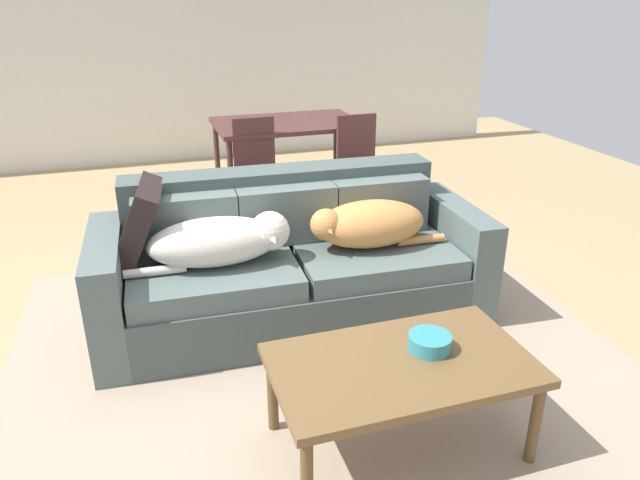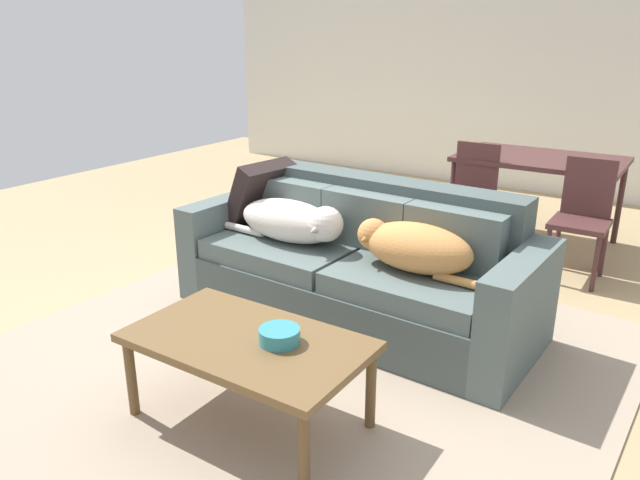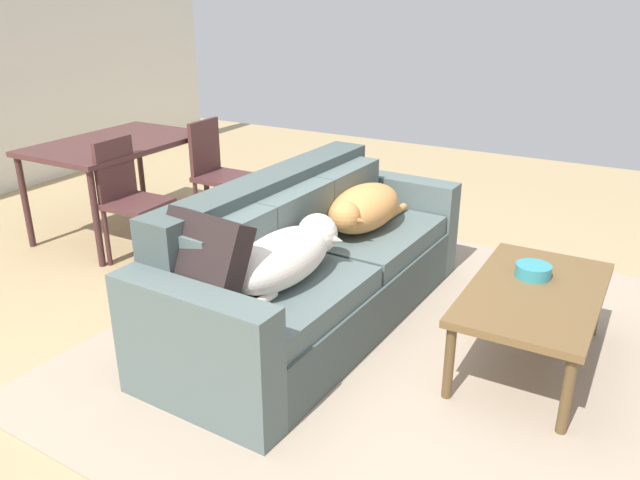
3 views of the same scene
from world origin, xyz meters
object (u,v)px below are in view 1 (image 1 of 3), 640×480
Objects in this scene: bowl_on_coffee_table at (430,342)px; dining_table at (288,129)px; dog_on_left_cushion at (223,240)px; throw_pillow_by_left_arm at (137,224)px; dog_on_right_cushion at (367,224)px; dining_chair_near_left at (258,167)px; dining_chair_near_right at (360,162)px; couch at (291,265)px; coffee_table at (401,371)px.

dining_table is (0.26, 3.38, 0.21)m from bowl_on_coffee_table.
throw_pillow_by_left_arm is at bearing 156.76° from dog_on_left_cushion.
dog_on_left_cushion is at bearing -178.79° from dog_on_right_cushion.
dog_on_left_cushion is 1.83m from dining_chair_near_left.
dog_on_left_cushion is 0.87m from dog_on_right_cushion.
dining_chair_near_right is at bearing 50.43° from dog_on_left_cushion.
dining_chair_near_left is at bearing 92.88° from bowl_on_coffee_table.
bowl_on_coffee_table is (0.29, -1.24, 0.15)m from couch.
couch is 0.52m from dog_on_left_cushion.
dining_table reaches higher than dog_on_left_cushion.
couch is at bearing -125.09° from dining_chair_near_right.
dining_table is 0.81m from dining_chair_near_right.
dining_chair_near_left is (-0.14, 2.85, 0.02)m from bowl_on_coffee_table.
bowl_on_coffee_table is (1.17, -1.33, -0.20)m from throw_pillow_by_left_arm.
throw_pillow_by_left_arm is 0.52× the size of dining_chair_near_left.
coffee_table is 3.46m from dining_table.
dog_on_right_cushion is 0.74× the size of coffee_table.
dining_chair_near_right is (0.76, 2.76, 0.01)m from bowl_on_coffee_table.
dog_on_left_cushion is 2.22m from dining_chair_near_right.
coffee_table is 0.84× the size of dining_table.
dining_chair_near_left is 0.91m from dining_chair_near_right.
throw_pillow_by_left_arm is at bearing 172.37° from dog_on_right_cushion.
couch is 2.60× the size of dining_chair_near_right.
dining_table is 1.46× the size of dining_chair_near_left.
dining_table is 1.48× the size of dining_chair_near_right.
dog_on_left_cushion reaches higher than dog_on_right_cushion.
coffee_table is at bearing -91.77° from dining_chair_near_left.
dining_chair_near_right is (0.49, -0.61, -0.20)m from dining_table.
dog_on_right_cushion is (0.44, -0.14, 0.27)m from couch.
dining_chair_near_left reaches higher than dog_on_right_cushion.
bowl_on_coffee_table is at bearing -105.81° from dining_chair_near_right.
bowl_on_coffee_table is 0.21× the size of dining_chair_near_left.
dog_on_right_cushion is 2.28m from dining_table.
dining_chair_near_right is at bearing 36.64° from throw_pillow_by_left_arm.
dining_chair_near_left is 1.01× the size of dining_chair_near_right.
couch is 4.93× the size of throw_pillow_by_left_arm.
dining_table is at bearing 50.48° from dining_chair_near_left.
throw_pillow_by_left_arm reaches higher than dog_on_right_cushion.
throw_pillow_by_left_arm is 0.53× the size of dining_chair_near_right.
throw_pillow_by_left_arm is 2.41m from dining_chair_near_right.
dog_on_right_cushion is (0.87, -0.02, 0.00)m from dog_on_left_cushion.
dining_chair_near_left is (-0.41, -0.52, -0.19)m from dining_table.
dining_chair_near_left is at bearing 73.96° from dog_on_left_cushion.
throw_pillow_by_left_arm reaches higher than dining_table.
dining_table is at bearing 55.01° from throw_pillow_by_left_arm.
couch is 0.53m from dog_on_right_cushion.
coffee_table is 1.22× the size of dining_chair_near_left.
dog_on_right_cushion reaches higher than coffee_table.
dog_on_right_cushion is 0.92× the size of dining_chair_near_right.
dining_chair_near_right reaches higher than dog_on_left_cushion.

